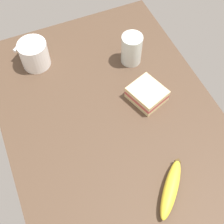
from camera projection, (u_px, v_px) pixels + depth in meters
tabletop at (112, 119)px, 93.50cm from camera, size 90.00×64.00×2.00cm
coffee_mug_black at (34, 54)px, 99.79cm from camera, size 11.29×10.78×9.15cm
sandwich_main at (147, 94)px, 94.47cm from camera, size 12.82×12.19×4.40cm
glass_of_milk at (131, 50)px, 100.47cm from camera, size 6.82×6.82×10.68cm
banana at (171, 189)px, 79.24cm from camera, size 14.83×13.93×3.62cm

